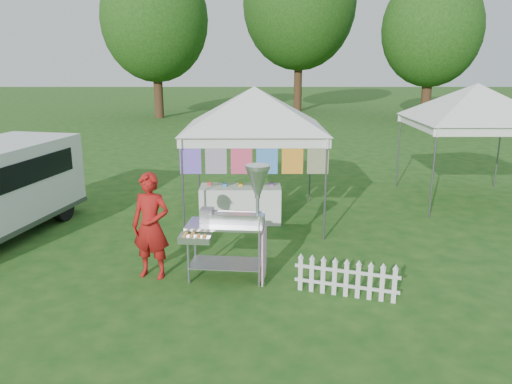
{
  "coord_description": "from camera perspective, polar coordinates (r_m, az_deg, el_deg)",
  "views": [
    {
      "loc": [
        0.02,
        -7.51,
        3.57
      ],
      "look_at": [
        0.03,
        1.74,
        1.1
      ],
      "focal_mm": 35.0,
      "sensor_mm": 36.0,
      "label": 1
    }
  ],
  "objects": [
    {
      "name": "canopy_right",
      "position": [
        13.67,
        24.03,
        11.27
      ],
      "size": [
        4.24,
        4.24,
        3.45
      ],
      "color": "#59595E",
      "rests_on": "ground"
    },
    {
      "name": "vendor",
      "position": [
        8.45,
        -11.92,
        -3.82
      ],
      "size": [
        0.74,
        0.57,
        1.8
      ],
      "primitive_type": "imported",
      "rotation": [
        0.0,
        0.0,
        -0.24
      ],
      "color": "maroon",
      "rests_on": "ground"
    },
    {
      "name": "tree_left",
      "position": [
        32.16,
        -11.49,
        18.71
      ],
      "size": [
        6.4,
        6.4,
        9.53
      ],
      "color": "#372014",
      "rests_on": "ground"
    },
    {
      "name": "donut_cart",
      "position": [
        8.11,
        -2.1,
        -2.49
      ],
      "size": [
        1.46,
        0.91,
        1.94
      ],
      "rotation": [
        0.0,
        0.0,
        -0.1
      ],
      "color": "gray",
      "rests_on": "ground"
    },
    {
      "name": "tree_right",
      "position": [
        31.2,
        19.46,
        17.11
      ],
      "size": [
        5.6,
        5.6,
        8.42
      ],
      "color": "#372014",
      "rests_on": "ground"
    },
    {
      "name": "canopy_main",
      "position": [
        11.02,
        -0.2,
        11.92
      ],
      "size": [
        4.24,
        4.24,
        3.45
      ],
      "color": "#59595E",
      "rests_on": "ground"
    },
    {
      "name": "display_table",
      "position": [
        11.24,
        -1.78,
        -1.38
      ],
      "size": [
        1.8,
        0.7,
        0.82
      ],
      "primitive_type": "cube",
      "color": "white",
      "rests_on": "ground"
    },
    {
      "name": "picket_fence",
      "position": [
        7.92,
        10.26,
        -9.8
      ],
      "size": [
        1.55,
        0.52,
        0.56
      ],
      "rotation": [
        0.0,
        0.0,
        -0.31
      ],
      "color": "silver",
      "rests_on": "ground"
    },
    {
      "name": "ground",
      "position": [
        8.32,
        -0.22,
        -10.47
      ],
      "size": [
        120.0,
        120.0,
        0.0
      ],
      "primitive_type": "plane",
      "color": "#174814",
      "rests_on": "ground"
    },
    {
      "name": "tree_mid",
      "position": [
        35.82,
        5.01,
        20.62
      ],
      "size": [
        7.6,
        7.6,
        11.52
      ],
      "color": "#372014",
      "rests_on": "ground"
    }
  ]
}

